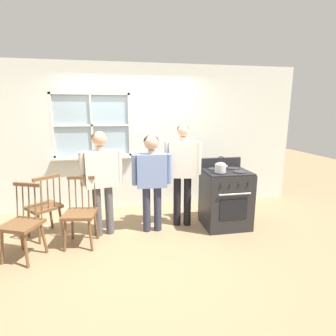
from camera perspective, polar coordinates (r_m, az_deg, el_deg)
The scene contains 11 objects.
ground_plane at distance 4.04m, azimuth -5.78°, elevation -15.04°, with size 16.00×16.00×0.00m, color #937551.
wall_back at distance 5.02m, azimuth -6.91°, elevation 6.27°, with size 6.40×0.16×2.70m.
chair_by_window at distance 3.88m, azimuth -18.54°, elevation -9.43°, with size 0.47×0.46×0.96m.
chair_near_wall at distance 4.31m, azimuth -25.30°, elevation -7.81°, with size 0.58×0.58×0.96m.
chair_center_cluster at distance 3.83m, azimuth -29.07°, elevation -10.71°, with size 0.54×0.53×0.96m.
person_elderly_left at distance 3.95m, azimuth -14.31°, elevation -1.03°, with size 0.62×0.30×1.57m.
person_teen_center at distance 3.96m, azimuth -3.58°, elevation -1.18°, with size 0.60×0.24×1.51m.
person_adult_right at distance 4.16m, azimuth 3.21°, elevation 0.36°, with size 0.60×0.29×1.65m.
stove at distance 4.37m, azimuth 12.36°, elevation -6.36°, with size 0.71×0.68×1.08m.
kettle at distance 4.05m, azimuth 11.36°, elevation 0.28°, with size 0.21×0.17×0.25m.
potted_plant at distance 4.96m, azimuth -14.75°, elevation 3.59°, with size 0.12×0.12×0.31m.
Camera 1 is at (-0.27, -3.58, 1.86)m, focal length 28.00 mm.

